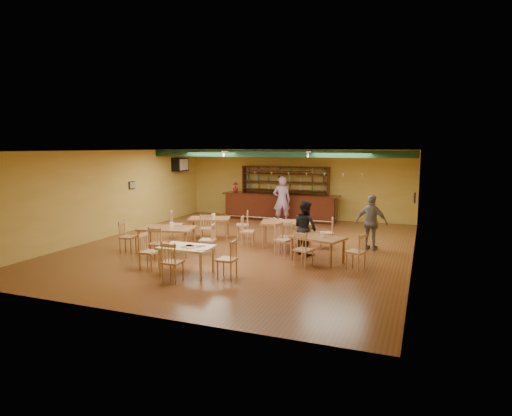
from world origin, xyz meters
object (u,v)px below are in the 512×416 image
at_px(bar_counter, 280,207).
at_px(near_table, 187,260).
at_px(dining_table_c, 167,241).
at_px(patron_bar, 282,200).
at_px(patron_right_a, 305,228).
at_px(dining_table_a, 209,228).
at_px(dining_table_d, 317,249).
at_px(dining_table_b, 287,234).

height_order(bar_counter, near_table, bar_counter).
bearing_deg(dining_table_c, patron_bar, 63.94).
relative_size(patron_bar, patron_right_a, 1.22).
bearing_deg(patron_right_a, patron_bar, -27.07).
xyz_separation_m(dining_table_a, dining_table_d, (4.22, -1.81, 0.00)).
distance_m(dining_table_a, dining_table_d, 4.59).
xyz_separation_m(dining_table_c, dining_table_d, (4.32, 0.69, -0.04)).
relative_size(bar_counter, dining_table_b, 3.19).
relative_size(dining_table_b, patron_bar, 0.82).
distance_m(bar_counter, dining_table_c, 6.98).
distance_m(dining_table_a, dining_table_b, 2.91).
bearing_deg(dining_table_d, near_table, -121.86).
xyz_separation_m(dining_table_c, patron_bar, (1.59, 6.04, 0.57)).
xyz_separation_m(dining_table_a, dining_table_b, (2.89, -0.33, 0.05)).
height_order(bar_counter, dining_table_b, bar_counter).
bearing_deg(dining_table_b, dining_table_a, 158.93).
height_order(dining_table_a, patron_bar, patron_bar).
bearing_deg(dining_table_d, bar_counter, 135.14).
bearing_deg(dining_table_d, dining_table_b, 150.64).
bearing_deg(bar_counter, near_table, -87.83).
bearing_deg(dining_table_b, dining_table_d, -62.53).
xyz_separation_m(bar_counter, dining_table_b, (1.75, -4.70, -0.17)).
bearing_deg(bar_counter, patron_bar, -67.67).
distance_m(dining_table_b, dining_table_d, 1.98).
bearing_deg(dining_table_b, patron_bar, 95.49).
xyz_separation_m(bar_counter, dining_table_a, (-1.14, -4.37, -0.22)).
distance_m(dining_table_c, near_table, 2.22).
xyz_separation_m(near_table, patron_right_a, (2.23, 2.94, 0.45)).
xyz_separation_m(near_table, patron_bar, (0.02, 7.62, 0.62)).
bearing_deg(patron_bar, patron_right_a, 95.10).
bearing_deg(near_table, patron_bar, 89.10).
bearing_deg(dining_table_c, dining_table_b, 24.52).
bearing_deg(dining_table_a, patron_bar, 47.60).
xyz_separation_m(bar_counter, near_table, (0.32, -8.44, -0.22)).
distance_m(patron_bar, patron_right_a, 5.17).
xyz_separation_m(dining_table_a, dining_table_c, (-0.11, -2.50, 0.04)).
xyz_separation_m(dining_table_d, patron_bar, (-2.74, 5.35, 0.62)).
distance_m(dining_table_b, dining_table_c, 3.70).
relative_size(bar_counter, dining_table_a, 3.63).
distance_m(dining_table_b, near_table, 4.01).
height_order(dining_table_a, patron_right_a, patron_right_a).
bearing_deg(bar_counter, dining_table_b, -69.58).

